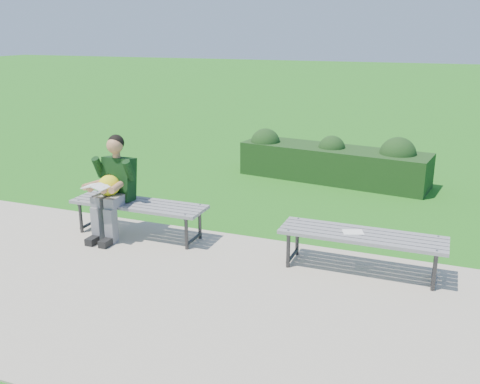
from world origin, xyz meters
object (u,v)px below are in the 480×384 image
object	(u,v)px
bench_right	(362,238)
bench_left	(139,207)
paper_sheet	(353,232)
hedge	(334,161)
seated_boy	(113,184)

from	to	relation	value
bench_right	bench_left	bearing A→B (deg)	179.07
paper_sheet	hedge	bearing A→B (deg)	104.79
seated_boy	hedge	bearing A→B (deg)	60.69
bench_left	bench_right	distance (m)	2.87
bench_right	seated_boy	bearing A→B (deg)	-179.06
bench_left	paper_sheet	world-z (taller)	bench_left
hedge	bench_left	world-z (taller)	hedge
hedge	seated_boy	bearing A→B (deg)	-119.31
hedge	bench_right	bearing A→B (deg)	-73.76
bench_left	seated_boy	distance (m)	0.44
paper_sheet	bench_left	bearing A→B (deg)	179.04
bench_right	hedge	bearing A→B (deg)	106.24
bench_right	seated_boy	world-z (taller)	seated_boy
bench_left	seated_boy	size ratio (longest dim) A/B	1.37
seated_boy	paper_sheet	bearing A→B (deg)	0.98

